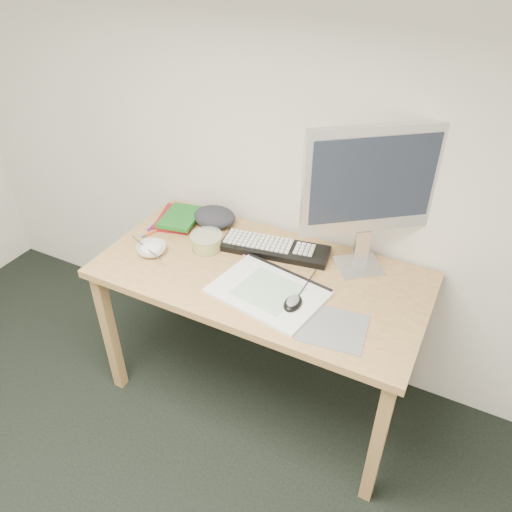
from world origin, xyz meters
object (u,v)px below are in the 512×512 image
(desk, at_px, (260,287))
(rice_bowl, at_px, (152,250))
(monitor, at_px, (371,185))
(keyboard, at_px, (275,249))
(sketchpad, at_px, (268,292))

(desk, relative_size, rice_bowl, 10.68)
(desk, height_order, monitor, monitor)
(desk, xyz_separation_m, keyboard, (-0.01, 0.17, 0.10))
(desk, height_order, sketchpad, sketchpad)
(desk, bearing_deg, rice_bowl, -168.65)
(desk, distance_m, monitor, 0.64)
(sketchpad, height_order, keyboard, keyboard)
(keyboard, bearing_deg, desk, -95.69)
(sketchpad, relative_size, rice_bowl, 3.31)
(desk, relative_size, sketchpad, 3.23)
(sketchpad, xyz_separation_m, rice_bowl, (-0.58, 0.01, 0.01))
(desk, height_order, keyboard, keyboard)
(desk, distance_m, rice_bowl, 0.51)
(sketchpad, relative_size, keyboard, 0.90)
(monitor, relative_size, rice_bowl, 4.84)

